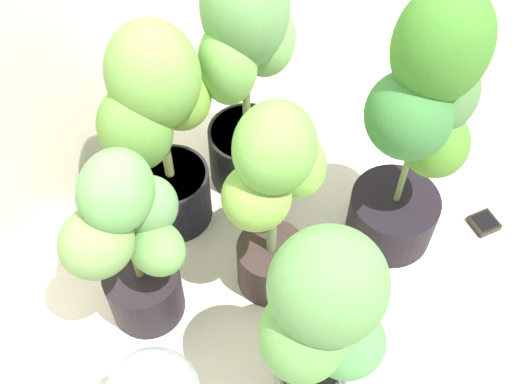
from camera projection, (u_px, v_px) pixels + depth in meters
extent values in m
plane|color=silver|center=(315.00, 283.00, 1.99)|extent=(8.00, 8.00, 0.00)
cylinder|color=black|center=(173.00, 194.00, 2.06)|extent=(0.24, 0.24, 0.21)
cylinder|color=#433023|center=(170.00, 175.00, 1.98)|extent=(0.22, 0.22, 0.02)
cylinder|color=olive|center=(161.00, 122.00, 1.79)|extent=(0.03, 0.03, 0.46)
ellipsoid|color=#6EA247|center=(153.00, 75.00, 1.65)|extent=(0.35, 0.35, 0.31)
ellipsoid|color=#60933E|center=(135.00, 129.00, 1.70)|extent=(0.20, 0.21, 0.25)
ellipsoid|color=#76A53C|center=(182.00, 97.00, 1.80)|extent=(0.19, 0.18, 0.21)
cylinder|color=black|center=(392.00, 216.00, 2.03)|extent=(0.27, 0.27, 0.18)
cylinder|color=#463118|center=(396.00, 200.00, 1.96)|extent=(0.25, 0.25, 0.02)
cylinder|color=olive|center=(419.00, 122.00, 1.68)|extent=(0.02, 0.02, 0.68)
ellipsoid|color=#3D7C29|center=(442.00, 45.00, 1.48)|extent=(0.32, 0.32, 0.31)
ellipsoid|color=#367236|center=(408.00, 115.00, 1.59)|extent=(0.30, 0.30, 0.23)
ellipsoid|color=#4A7941|center=(437.00, 95.00, 1.67)|extent=(0.30, 0.29, 0.24)
ellipsoid|color=#4A802A|center=(436.00, 143.00, 1.73)|extent=(0.23, 0.23, 0.19)
cylinder|color=black|center=(247.00, 153.00, 2.16)|extent=(0.25, 0.25, 0.22)
cylinder|color=#41331F|center=(247.00, 133.00, 2.08)|extent=(0.23, 0.23, 0.02)
cylinder|color=#5B733B|center=(246.00, 67.00, 1.85)|extent=(0.02, 0.02, 0.54)
ellipsoid|color=#679E5A|center=(245.00, 8.00, 1.69)|extent=(0.34, 0.34, 0.35)
ellipsoid|color=#76B154|center=(228.00, 64.00, 1.77)|extent=(0.25, 0.24, 0.26)
ellipsoid|color=#74B35F|center=(265.00, 39.00, 1.86)|extent=(0.24, 0.24, 0.25)
cylinder|color=#322320|center=(271.00, 263.00, 1.92)|extent=(0.20, 0.20, 0.18)
cylinder|color=#46371D|center=(271.00, 249.00, 1.86)|extent=(0.18, 0.18, 0.02)
cylinder|color=#5E7645|center=(273.00, 196.00, 1.65)|extent=(0.03, 0.03, 0.50)
ellipsoid|color=#68A244|center=(275.00, 147.00, 1.50)|extent=(0.25, 0.23, 0.23)
ellipsoid|color=#7AA745|center=(256.00, 197.00, 1.58)|extent=(0.24, 0.24, 0.17)
ellipsoid|color=#74AC46|center=(296.00, 164.00, 1.66)|extent=(0.24, 0.24, 0.18)
cylinder|color=gray|center=(311.00, 380.00, 1.70)|extent=(0.19, 0.19, 0.21)
cylinder|color=#49291A|center=(313.00, 366.00, 1.62)|extent=(0.18, 0.18, 0.02)
cylinder|color=#5D733F|center=(321.00, 325.00, 1.43)|extent=(0.02, 0.02, 0.47)
ellipsoid|color=#578D4A|center=(328.00, 286.00, 1.29)|extent=(0.34, 0.33, 0.26)
ellipsoid|color=#5B9749|center=(304.00, 334.00, 1.36)|extent=(0.24, 0.23, 0.22)
ellipsoid|color=#64963E|center=(344.00, 290.00, 1.44)|extent=(0.24, 0.26, 0.18)
ellipsoid|color=#51944F|center=(347.00, 342.00, 1.45)|extent=(0.25, 0.24, 0.15)
cylinder|color=black|center=(145.00, 291.00, 1.86)|extent=(0.22, 0.22, 0.19)
cylinder|color=#46341D|center=(141.00, 275.00, 1.79)|extent=(0.20, 0.20, 0.02)
cylinder|color=olive|center=(128.00, 231.00, 1.61)|extent=(0.02, 0.02, 0.43)
ellipsoid|color=#65A658|center=(116.00, 191.00, 1.48)|extent=(0.20, 0.17, 0.22)
ellipsoid|color=#729952|center=(96.00, 242.00, 1.53)|extent=(0.24, 0.23, 0.19)
ellipsoid|color=#68975D|center=(148.00, 207.00, 1.61)|extent=(0.20, 0.20, 0.19)
ellipsoid|color=#65994E|center=(157.00, 248.00, 1.63)|extent=(0.18, 0.20, 0.14)
cube|color=black|center=(484.00, 223.00, 2.11)|extent=(0.11, 0.11, 0.02)
cube|color=black|center=(485.00, 221.00, 2.10)|extent=(0.09, 0.09, 0.00)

